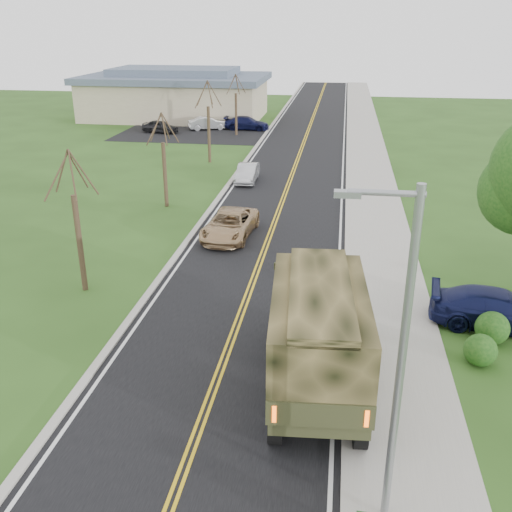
% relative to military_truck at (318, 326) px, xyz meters
% --- Properties ---
extents(ground, '(160.00, 160.00, 0.00)m').
position_rel_military_truck_xyz_m(ground, '(-3.14, -4.43, -2.18)').
color(ground, '#284818').
rests_on(ground, ground).
extents(road, '(8.00, 120.00, 0.01)m').
position_rel_military_truck_xyz_m(road, '(-3.14, 35.57, -2.18)').
color(road, black).
rests_on(road, ground).
extents(curb_right, '(0.30, 120.00, 0.12)m').
position_rel_military_truck_xyz_m(curb_right, '(1.01, 35.57, -2.12)').
color(curb_right, '#9E998E').
rests_on(curb_right, ground).
extents(sidewalk_right, '(3.20, 120.00, 0.10)m').
position_rel_military_truck_xyz_m(sidewalk_right, '(2.76, 35.57, -2.13)').
color(sidewalk_right, '#9E998E').
rests_on(sidewalk_right, ground).
extents(curb_left, '(0.30, 120.00, 0.10)m').
position_rel_military_truck_xyz_m(curb_left, '(-7.29, 35.57, -2.13)').
color(curb_left, '#9E998E').
rests_on(curb_left, ground).
extents(street_light, '(1.65, 0.22, 8.00)m').
position_rel_military_truck_xyz_m(street_light, '(1.76, -4.93, 2.25)').
color(street_light, gray).
rests_on(street_light, ground).
extents(bare_tree_a, '(1.93, 2.26, 6.08)m').
position_rel_military_truck_xyz_m(bare_tree_a, '(-10.14, 5.58, 0.44)').
color(bare_tree_a, '#38281C').
rests_on(bare_tree_a, ground).
extents(bare_tree_b, '(1.83, 2.14, 5.73)m').
position_rel_military_truck_xyz_m(bare_tree_b, '(-10.14, 17.58, 0.29)').
color(bare_tree_b, '#38281C').
rests_on(bare_tree_b, ground).
extents(bare_tree_c, '(2.04, 2.39, 6.42)m').
position_rel_military_truck_xyz_m(bare_tree_c, '(-10.14, 29.58, 0.59)').
color(bare_tree_c, '#38281C').
rests_on(bare_tree_c, ground).
extents(bare_tree_d, '(1.88, 2.20, 5.91)m').
position_rel_military_truck_xyz_m(bare_tree_d, '(-10.14, 41.58, 0.37)').
color(bare_tree_d, '#38281C').
rests_on(bare_tree_d, ground).
extents(commercial_building, '(25.50, 21.50, 5.65)m').
position_rel_military_truck_xyz_m(commercial_building, '(-19.12, 51.55, 0.50)').
color(commercial_building, tan).
rests_on(commercial_building, ground).
extents(military_truck, '(3.19, 7.82, 3.81)m').
position_rel_military_truck_xyz_m(military_truck, '(0.00, 0.00, 0.00)').
color(military_truck, black).
rests_on(military_truck, ground).
extents(suv_champagne, '(2.66, 5.12, 1.38)m').
position_rel_military_truck_xyz_m(suv_champagne, '(-5.22, 12.83, -1.50)').
color(suv_champagne, tan).
rests_on(suv_champagne, ground).
extents(sedan_silver, '(1.39, 3.83, 1.26)m').
position_rel_military_truck_xyz_m(sedan_silver, '(-6.14, 24.07, -1.56)').
color(sedan_silver, '#B0B0B5').
rests_on(sedan_silver, ground).
extents(pickup_navy, '(5.20, 2.69, 1.44)m').
position_rel_military_truck_xyz_m(pickup_navy, '(6.54, 4.82, -1.46)').
color(pickup_navy, '#10153C').
rests_on(pickup_navy, ground).
extents(lot_car_dark, '(4.02, 2.35, 1.28)m').
position_rel_military_truck_xyz_m(lot_car_dark, '(-18.06, 41.60, -1.54)').
color(lot_car_dark, black).
rests_on(lot_car_dark, ground).
extents(lot_car_silver, '(4.33, 2.92, 1.35)m').
position_rel_military_truck_xyz_m(lot_car_silver, '(-13.65, 44.15, -1.51)').
color(lot_car_silver, silver).
rests_on(lot_car_silver, ground).
extents(lot_car_navy, '(4.75, 2.02, 1.37)m').
position_rel_military_truck_xyz_m(lot_car_navy, '(-9.59, 44.74, -1.50)').
color(lot_car_navy, '#0E1134').
rests_on(lot_car_navy, ground).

